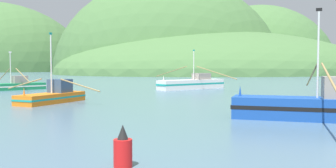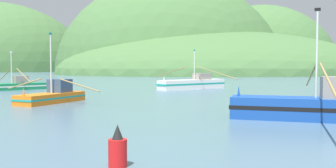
{
  "view_description": "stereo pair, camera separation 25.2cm",
  "coord_description": "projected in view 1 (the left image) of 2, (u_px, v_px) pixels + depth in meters",
  "views": [
    {
      "loc": [
        -12.55,
        -9.88,
        3.39
      ],
      "look_at": [
        -2.38,
        29.0,
        1.4
      ],
      "focal_mm": 38.62,
      "sensor_mm": 36.0,
      "label": 1
    },
    {
      "loc": [
        -12.31,
        -9.94,
        3.39
      ],
      "look_at": [
        -2.38,
        29.0,
        1.4
      ],
      "focal_mm": 38.62,
      "sensor_mm": 36.0,
      "label": 2
    }
  ],
  "objects": [
    {
      "name": "fishing_boat_blue",
      "position": [
        322.0,
        106.0,
        22.58
      ],
      "size": [
        10.43,
        16.78,
        7.0
      ],
      "rotation": [
        0.0,
        0.0,
        2.59
      ],
      "color": "#19479E",
      "rests_on": "ground"
    },
    {
      "name": "hill_mid_right",
      "position": [
        216.0,
        73.0,
        170.0
      ],
      "size": [
        147.07,
        117.66,
        38.54
      ],
      "primitive_type": "ellipsoid",
      "color": "#47703D",
      "rests_on": "ground"
    },
    {
      "name": "hill_far_right",
      "position": [
        260.0,
        72.0,
        206.74
      ],
      "size": [
        88.55,
        70.84,
        75.76
      ],
      "primitive_type": "ellipsoid",
      "color": "#47703D",
      "rests_on": "ground"
    },
    {
      "name": "hill_far_left",
      "position": [
        170.0,
        73.0,
        173.1
      ],
      "size": [
        108.04,
        86.43,
        88.79
      ],
      "primitive_type": "ellipsoid",
      "color": "#47703D",
      "rests_on": "ground"
    },
    {
      "name": "channel_buoy",
      "position": [
        123.0,
        150.0,
        12.11
      ],
      "size": [
        0.63,
        0.63,
        1.44
      ],
      "color": "red",
      "rests_on": "ground"
    },
    {
      "name": "fishing_boat_orange",
      "position": [
        53.0,
        96.0,
        33.42
      ],
      "size": [
        8.45,
        6.97,
        6.47
      ],
      "rotation": [
        0.0,
        0.0,
        4.03
      ],
      "color": "orange",
      "rests_on": "ground"
    },
    {
      "name": "fishing_boat_white",
      "position": [
        192.0,
        83.0,
        53.86
      ],
      "size": [
        11.5,
        16.28,
        5.85
      ],
      "rotation": [
        0.0,
        0.0,
        3.55
      ],
      "color": "white",
      "rests_on": "ground"
    },
    {
      "name": "fishing_boat_green",
      "position": [
        14.0,
        86.0,
        51.5
      ],
      "size": [
        8.81,
        10.77,
        5.48
      ],
      "rotation": [
        0.0,
        0.0,
        3.63
      ],
      "color": "#197A47",
      "rests_on": "ground"
    }
  ]
}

